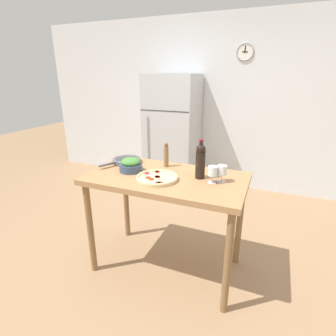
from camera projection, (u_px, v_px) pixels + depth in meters
name	position (u px, v px, depth m)	size (l,w,h in m)	color
ground_plane	(167.00, 265.00, 2.55)	(14.00, 14.00, 0.00)	#9E7A56
wall_back	(222.00, 105.00, 4.08)	(6.40, 0.08, 2.60)	silver
refrigerator	(173.00, 133.00, 4.12)	(0.76, 0.71, 1.76)	#B7BCC1
prep_counter	(166.00, 188.00, 2.28)	(1.35, 0.74, 0.93)	#A87A4C
wine_bottle	(200.00, 160.00, 2.15)	(0.08, 0.08, 0.33)	black
wine_glass_near	(213.00, 172.00, 2.06)	(0.08, 0.08, 0.14)	silver
wine_glass_far	(222.00, 171.00, 2.09)	(0.08, 0.08, 0.14)	silver
pepper_mill	(166.00, 155.00, 2.43)	(0.04, 0.04, 0.23)	olive
salad_bowl	(131.00, 165.00, 2.33)	(0.20, 0.20, 0.12)	#384C6B
homemade_pizza	(157.00, 178.00, 2.15)	(0.35, 0.35, 0.03)	#DBC189
cast_iron_skillet	(127.00, 160.00, 2.57)	(0.28, 0.42, 0.04)	#56565B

